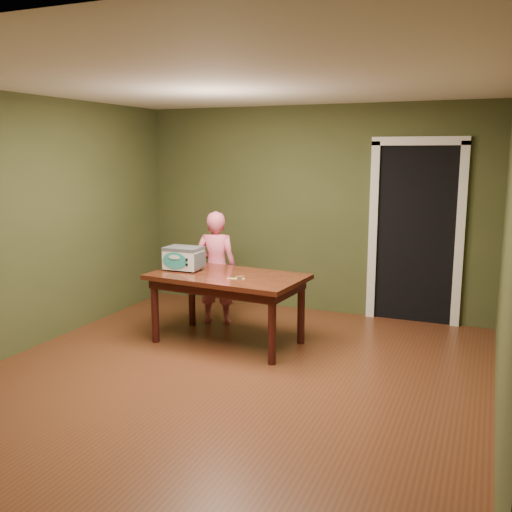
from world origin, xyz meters
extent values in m
plane|color=#5C2F1A|center=(0.00, 0.00, 0.00)|extent=(5.00, 5.00, 0.00)
cube|color=#414725|center=(0.00, 2.50, 1.30)|extent=(4.50, 0.02, 2.60)
cube|color=#414725|center=(-2.25, 0.00, 1.30)|extent=(0.02, 5.00, 2.60)
cube|color=#414725|center=(2.25, 0.00, 1.30)|extent=(0.02, 5.00, 2.60)
cube|color=white|center=(0.00, 0.00, 2.60)|extent=(4.50, 5.00, 0.02)
cube|color=black|center=(1.30, 2.80, 1.05)|extent=(0.90, 0.60, 2.10)
cube|color=black|center=(1.30, 2.48, 1.05)|extent=(0.90, 0.02, 2.10)
cube|color=white|center=(0.80, 2.47, 1.05)|extent=(0.10, 0.06, 2.20)
cube|color=white|center=(1.80, 2.47, 1.05)|extent=(0.10, 0.06, 2.20)
cube|color=white|center=(1.30, 2.47, 2.15)|extent=(1.10, 0.06, 0.10)
cube|color=#36140C|center=(-0.42, 0.89, 0.72)|extent=(1.68, 1.04, 0.05)
cube|color=black|center=(-0.42, 0.89, 0.65)|extent=(1.55, 0.91, 0.10)
cylinder|color=black|center=(-1.15, 0.60, 0.35)|extent=(0.08, 0.08, 0.70)
cylinder|color=black|center=(-1.08, 1.30, 0.35)|extent=(0.08, 0.08, 0.70)
cylinder|color=black|center=(0.25, 0.47, 0.35)|extent=(0.08, 0.08, 0.70)
cylinder|color=black|center=(0.31, 1.17, 0.35)|extent=(0.08, 0.08, 0.70)
cylinder|color=#4C4F54|center=(-1.12, 0.82, 0.76)|extent=(0.03, 0.03, 0.02)
cylinder|color=#4C4F54|center=(-1.12, 1.03, 0.76)|extent=(0.03, 0.03, 0.02)
cylinder|color=#4C4F54|center=(-0.80, 0.82, 0.76)|extent=(0.03, 0.03, 0.02)
cylinder|color=#4C4F54|center=(-0.81, 1.03, 0.76)|extent=(0.03, 0.03, 0.02)
cube|color=white|center=(-0.96, 0.92, 0.87)|extent=(0.39, 0.28, 0.22)
cube|color=#4C4F54|center=(-0.96, 0.92, 0.99)|extent=(0.39, 0.28, 0.03)
cube|color=#4C4F54|center=(-1.16, 0.92, 0.87)|extent=(0.02, 0.25, 0.17)
cube|color=#4C4F54|center=(-0.76, 0.93, 0.87)|extent=(0.02, 0.25, 0.17)
ellipsoid|color=teal|center=(-0.99, 0.78, 0.87)|extent=(0.29, 0.01, 0.18)
cylinder|color=black|center=(-0.85, 0.78, 0.90)|extent=(0.03, 0.01, 0.03)
cylinder|color=black|center=(-0.85, 0.78, 0.84)|extent=(0.02, 0.01, 0.02)
cylinder|color=silver|center=(-0.22, 0.77, 0.76)|extent=(0.10, 0.10, 0.02)
cylinder|color=#54331C|center=(-0.22, 0.77, 0.77)|extent=(0.09, 0.09, 0.01)
cube|color=#FFF96E|center=(-0.24, 0.73, 0.75)|extent=(0.18, 0.08, 0.01)
imported|color=#D65873|center=(-0.85, 1.50, 0.67)|extent=(0.55, 0.41, 1.35)
camera|label=1|loc=(2.12, -4.43, 2.02)|focal=40.00mm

